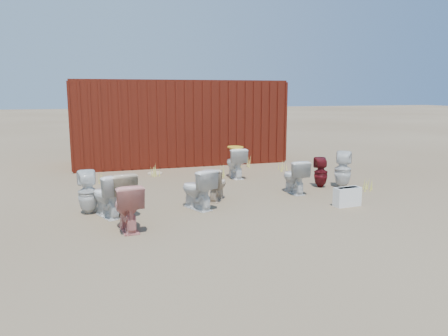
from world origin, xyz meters
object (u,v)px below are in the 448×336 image
object	(u,v)px
toilet_back_yellowlid	(235,163)
toilet_back_e	(343,170)
shipping_container	(177,122)
toilet_front_a	(107,195)
toilet_front_maroon	(321,172)
toilet_back_beige_right	(216,184)
toilet_back_beige_left	(119,194)
toilet_back_a	(88,192)
toilet_front_pink	(127,207)
toilet_front_c	(197,189)
toilet_front_e	(294,177)
loose_tank	(347,197)

from	to	relation	value
toilet_back_yellowlid	toilet_back_e	bearing A→B (deg)	138.47
shipping_container	toilet_front_a	size ratio (longest dim) A/B	8.10
toilet_front_maroon	toilet_back_beige_right	distance (m)	2.58
toilet_front_a	toilet_back_e	bearing A→B (deg)	167.88
toilet_back_beige_left	toilet_back_yellowlid	xyz separation A→B (m)	(2.97, 2.51, -0.01)
toilet_front_maroon	toilet_back_a	world-z (taller)	toilet_back_a
toilet_front_pink	toilet_front_maroon	size ratio (longest dim) A/B	1.12
toilet_front_c	toilet_back_beige_right	distance (m)	0.71
toilet_front_maroon	toilet_front_pink	bearing A→B (deg)	38.43
toilet_back_a	toilet_back_beige_right	distance (m)	2.38
toilet_front_c	toilet_front_e	world-z (taller)	toilet_front_c
toilet_back_beige_right	loose_tank	bearing A→B (deg)	-176.09
toilet_back_yellowlid	toilet_back_e	xyz separation A→B (m)	(1.88, -1.75, 0.03)
toilet_front_e	loose_tank	world-z (taller)	toilet_front_e
toilet_front_maroon	toilet_back_beige_right	bearing A→B (deg)	25.59
shipping_container	toilet_back_beige_left	xyz separation A→B (m)	(-2.17, -5.52, -0.82)
toilet_back_a	toilet_back_beige_left	world-z (taller)	toilet_back_beige_left
toilet_back_yellowlid	toilet_front_c	bearing A→B (deg)	58.76
toilet_back_a	toilet_back_yellowlid	xyz separation A→B (m)	(3.46, 2.23, -0.00)
toilet_front_pink	toilet_front_e	bearing A→B (deg)	-162.75
toilet_back_beige_left	toilet_back_e	xyz separation A→B (m)	(4.85, 0.76, 0.02)
toilet_back_yellowlid	shipping_container	bearing A→B (deg)	-73.84
toilet_front_c	toilet_back_a	xyz separation A→B (m)	(-1.87, 0.28, 0.01)
toilet_back_beige_right	toilet_front_a	bearing A→B (deg)	46.39
toilet_back_beige_left	loose_tank	bearing A→B (deg)	154.45
loose_tank	toilet_back_yellowlid	bearing A→B (deg)	104.09
toilet_front_e	toilet_back_yellowlid	bearing A→B (deg)	-72.94
shipping_container	toilet_front_c	world-z (taller)	shipping_container
toilet_front_pink	toilet_back_beige_right	distance (m)	2.27
toilet_front_maroon	toilet_back_a	size ratio (longest dim) A/B	0.88
loose_tank	toilet_back_beige_right	bearing A→B (deg)	147.18
toilet_front_e	toilet_back_beige_left	distance (m)	3.64
toilet_front_e	toilet_back_e	distance (m)	1.28
toilet_back_beige_left	toilet_back_beige_right	world-z (taller)	toilet_back_beige_left
toilet_front_c	loose_tank	xyz separation A→B (m)	(2.67, -0.66, -0.19)
toilet_front_pink	toilet_back_beige_right	world-z (taller)	toilet_front_pink
toilet_back_a	toilet_back_beige_left	xyz separation A→B (m)	(0.49, -0.28, 0.00)
toilet_front_maroon	toilet_back_beige_right	size ratio (longest dim) A/B	1.01
toilet_back_a	loose_tank	world-z (taller)	toilet_back_a
toilet_back_beige_left	toilet_back_a	bearing A→B (deg)	-46.05
toilet_back_yellowlid	loose_tank	size ratio (longest dim) A/B	1.49
shipping_container	loose_tank	world-z (taller)	shipping_container
shipping_container	toilet_back_a	world-z (taller)	shipping_container
shipping_container	toilet_front_c	distance (m)	5.63
toilet_front_pink	toilet_front_c	xyz separation A→B (m)	(1.31, 0.87, 0.00)
toilet_front_maroon	toilet_back_e	size ratio (longest dim) A/B	0.82
toilet_front_a	toilet_back_yellowlid	bearing A→B (deg)	-162.25
toilet_front_a	toilet_front_maroon	distance (m)	4.70
toilet_front_c	shipping_container	bearing A→B (deg)	-120.71
toilet_back_e	toilet_front_e	bearing A→B (deg)	45.84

